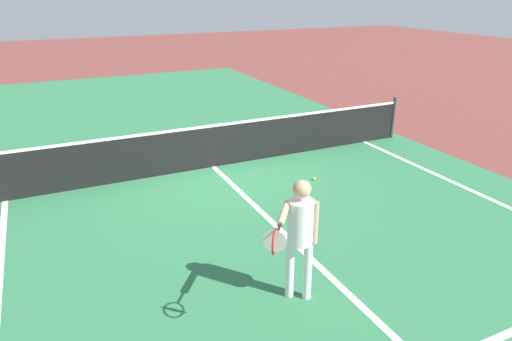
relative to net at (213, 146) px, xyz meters
The scene contains 6 objects.
ground_plane 0.49m from the net, ahead, with size 60.00×60.00×0.00m, color brown.
court_surface_inbounds 0.49m from the net, ahead, with size 10.62×24.40×0.00m, color #2D7247.
line_center_service 3.24m from the net, 90.00° to the right, with size 0.10×6.40×0.01m, color white.
net is the anchor object (origin of this frame).
player_near 4.86m from the net, 97.57° to the right, with size 0.95×0.89×1.62m.
tennis_ball_near_net 2.31m from the net, 44.71° to the right, with size 0.07×0.07×0.07m, color #CCE033.
Camera 1 is at (-3.19, -8.96, 3.71)m, focal length 32.30 mm.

